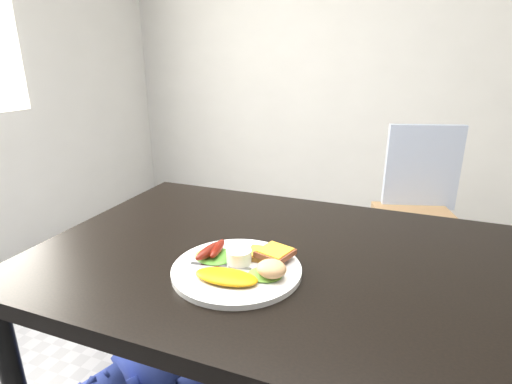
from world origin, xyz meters
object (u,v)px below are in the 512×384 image
person (228,179)px  plate (237,270)px  dining_table (281,260)px  dining_chair (417,219)px

person → plate: 0.64m
dining_table → plate: 0.14m
dining_table → person: 0.57m
dining_table → plate: size_ratio=4.13×
dining_table → dining_chair: 1.21m
person → plate: person is taller
dining_table → dining_chair: (0.34, 1.13, -0.28)m
dining_table → plate: bearing=-118.2°
dining_chair → person: (-0.70, -0.68, 0.33)m
dining_table → person: person is taller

